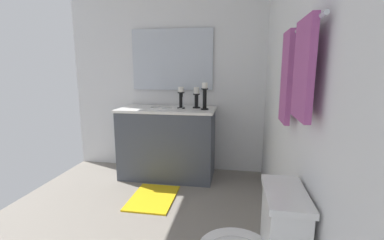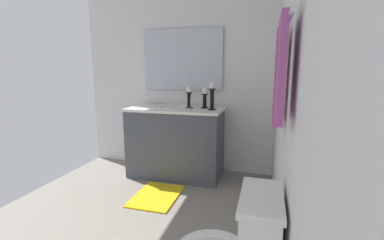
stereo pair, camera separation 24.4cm
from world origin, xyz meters
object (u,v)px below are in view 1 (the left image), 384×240
(bath_mat, at_px, (153,198))
(towel_center, at_px, (303,70))
(candle_holder_tall, at_px, (205,96))
(vanity_cabinet, at_px, (168,142))
(towel_near_vanity, at_px, (286,78))
(mirror, at_px, (172,60))
(candle_holder_short, at_px, (196,97))
(towel_bar, at_px, (301,29))
(candle_holder_mid, at_px, (181,97))
(sink_basin, at_px, (167,111))

(bath_mat, bearing_deg, towel_center, 43.92)
(candle_holder_tall, relative_size, towel_center, 0.69)
(vanity_cabinet, distance_m, towel_near_vanity, 1.95)
(candle_holder_tall, height_order, towel_center, towel_center)
(towel_center, relative_size, bath_mat, 0.75)
(mirror, distance_m, bath_mat, 1.69)
(candle_holder_short, distance_m, bath_mat, 1.25)
(towel_center, bearing_deg, candle_holder_tall, -159.39)
(vanity_cabinet, xyz_separation_m, towel_bar, (1.58, 1.13, 1.08))
(candle_holder_short, bearing_deg, vanity_cabinet, -77.78)
(candle_holder_tall, distance_m, bath_mat, 1.25)
(candle_holder_mid, height_order, towel_near_vanity, towel_near_vanity)
(candle_holder_mid, distance_m, towel_near_vanity, 1.68)
(vanity_cabinet, bearing_deg, candle_holder_tall, 84.62)
(vanity_cabinet, distance_m, mirror, 1.04)
(towel_center, height_order, bath_mat, towel_center)
(mirror, bearing_deg, towel_bar, 31.33)
(vanity_cabinet, relative_size, towel_near_vanity, 2.14)
(mirror, xyz_separation_m, towel_near_vanity, (1.65, 1.11, -0.18))
(towel_near_vanity, bearing_deg, candle_holder_mid, -145.60)
(candle_holder_tall, xyz_separation_m, candle_holder_mid, (-0.04, -0.29, -0.03))
(candle_holder_mid, relative_size, bath_mat, 0.43)
(towel_near_vanity, bearing_deg, towel_center, 0.00)
(mirror, height_order, towel_center, mirror)
(vanity_cabinet, distance_m, candle_holder_tall, 0.75)
(bath_mat, bearing_deg, candle_holder_mid, 164.57)
(towel_bar, relative_size, bath_mat, 1.36)
(candle_holder_short, height_order, candle_holder_mid, candle_holder_mid)
(vanity_cabinet, relative_size, sink_basin, 2.88)
(candle_holder_tall, bearing_deg, towel_center, 20.61)
(vanity_cabinet, relative_size, candle_holder_tall, 3.75)
(candle_holder_short, relative_size, towel_near_vanity, 0.46)
(towel_bar, height_order, towel_near_vanity, towel_near_vanity)
(mirror, bearing_deg, sink_basin, 0.20)
(vanity_cabinet, xyz_separation_m, towel_near_vanity, (1.37, 1.11, 0.83))
(candle_holder_mid, distance_m, towel_bar, 1.91)
(candle_holder_short, bearing_deg, towel_near_vanity, 27.90)
(candle_holder_mid, relative_size, towel_center, 0.57)
(towel_near_vanity, relative_size, towel_center, 1.21)
(candle_holder_mid, bearing_deg, mirror, -148.42)
(candle_holder_mid, bearing_deg, towel_bar, 31.28)
(candle_holder_short, bearing_deg, candle_holder_tall, 43.87)
(mirror, distance_m, towel_center, 2.34)
(candle_holder_short, xyz_separation_m, towel_center, (1.85, 0.77, 0.32))
(vanity_cabinet, bearing_deg, bath_mat, 0.00)
(candle_holder_tall, bearing_deg, mirror, -125.17)
(mirror, height_order, candle_holder_mid, mirror)
(bath_mat, bearing_deg, candle_holder_short, 153.74)
(sink_basin, xyz_separation_m, candle_holder_mid, (0.00, 0.17, 0.17))
(sink_basin, distance_m, candle_holder_mid, 0.24)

